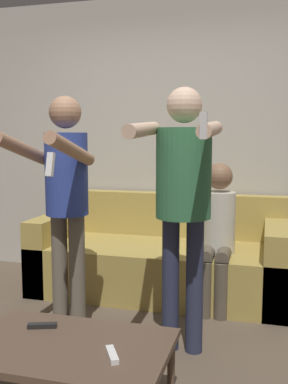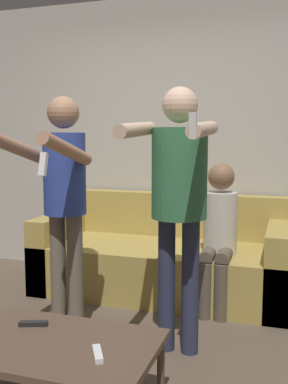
{
  "view_description": "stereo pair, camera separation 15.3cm",
  "coord_description": "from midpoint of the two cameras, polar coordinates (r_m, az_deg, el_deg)",
  "views": [
    {
      "loc": [
        0.91,
        -2.48,
        1.38
      ],
      "look_at": [
        0.02,
        0.77,
        0.96
      ],
      "focal_mm": 42.0,
      "sensor_mm": 36.0,
      "label": 1
    },
    {
      "loc": [
        1.06,
        -2.43,
        1.38
      ],
      "look_at": [
        0.02,
        0.77,
        0.96
      ],
      "focal_mm": 42.0,
      "sensor_mm": 36.0,
      "label": 2
    }
  ],
  "objects": [
    {
      "name": "person_seated",
      "position": [
        3.64,
        8.12,
        -4.75
      ],
      "size": [
        0.27,
        0.51,
        1.17
      ],
      "color": "brown",
      "rests_on": "ground_plane"
    },
    {
      "name": "person_standing_left",
      "position": [
        3.04,
        -11.39,
        0.08
      ],
      "size": [
        0.41,
        0.72,
        1.64
      ],
      "color": "#6B6051",
      "rests_on": "ground_plane"
    },
    {
      "name": "remote_near",
      "position": [
        2.16,
        -6.23,
        -19.87
      ],
      "size": [
        0.11,
        0.15,
        0.02
      ],
      "color": "white",
      "rests_on": "coffee_table"
    },
    {
      "name": "ground_plane",
      "position": [
        2.98,
        -6.15,
        -20.49
      ],
      "size": [
        14.0,
        14.0,
        0.0
      ],
      "primitive_type": "plane",
      "color": "brown"
    },
    {
      "name": "person_standing_right",
      "position": [
        2.78,
        3.41,
        0.62
      ],
      "size": [
        0.46,
        0.72,
        1.68
      ],
      "color": "#282D47",
      "rests_on": "ground_plane"
    },
    {
      "name": "coffee_table",
      "position": [
        2.33,
        -11.68,
        -19.18
      ],
      "size": [
        0.98,
        0.63,
        0.39
      ],
      "color": "brown",
      "rests_on": "ground_plane"
    },
    {
      "name": "remote_far",
      "position": [
        2.5,
        -14.59,
        -16.11
      ],
      "size": [
        0.15,
        0.08,
        0.02
      ],
      "color": "black",
      "rests_on": "coffee_table"
    },
    {
      "name": "wall_back",
      "position": [
        4.39,
        2.43,
        6.68
      ],
      "size": [
        6.4,
        0.06,
        2.7
      ],
      "color": "#B7B2A8",
      "rests_on": "ground_plane"
    },
    {
      "name": "couch",
      "position": [
        4.06,
        1.01,
        -8.57
      ],
      "size": [
        2.18,
        0.94,
        0.84
      ],
      "color": "#AD9347",
      "rests_on": "ground_plane"
    }
  ]
}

